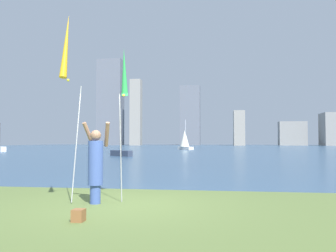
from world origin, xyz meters
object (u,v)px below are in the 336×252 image
object	(u,v)px
kite_flag_left	(66,50)
kite_flag_right	(124,76)
sailboat_3	(121,153)
bag	(79,215)
sailboat_1	(0,149)
person	(96,163)
sailboat_6	(185,140)

from	to	relation	value
kite_flag_left	kite_flag_right	distance (m)	1.43
kite_flag_left	sailboat_3	world-z (taller)	kite_flag_left
kite_flag_right	sailboat_3	distance (m)	24.55
kite_flag_right	kite_flag_left	bearing A→B (deg)	-140.43
bag	sailboat_1	distance (m)	45.23
person	kite_flag_right	bearing A→B (deg)	40.63
person	kite_flag_left	world-z (taller)	kite_flag_left
person	sailboat_6	bearing A→B (deg)	94.35
person	sailboat_3	bearing A→B (deg)	105.38
sailboat_1	person	bearing A→B (deg)	-54.23
kite_flag_left	sailboat_1	world-z (taller)	kite_flag_left
kite_flag_left	sailboat_3	xyz separation A→B (m)	(-5.62, 24.35, -3.05)
bag	sailboat_3	world-z (taller)	sailboat_3
kite_flag_left	kite_flag_right	bearing A→B (deg)	39.57
sailboat_3	bag	bearing A→B (deg)	-75.86
person	kite_flag_left	xyz separation A→B (m)	(-0.52, -0.43, 2.45)
kite_flag_left	sailboat_3	bearing A→B (deg)	103.00
kite_flag_left	bag	xyz separation A→B (m)	(0.85, -1.32, -3.24)
kite_flag_left	kite_flag_right	size ratio (longest dim) A/B	1.17
person	sailboat_6	world-z (taller)	sailboat_6
sailboat_3	sailboat_1	bearing A→B (deg)	149.34
bag	kite_flag_left	bearing A→B (deg)	122.65
sailboat_3	sailboat_6	distance (m)	25.05
kite_flag_right	sailboat_3	bearing A→B (deg)	105.85
sailboat_6	sailboat_3	bearing A→B (deg)	-97.51
kite_flag_left	kite_flag_right	world-z (taller)	kite_flag_left
kite_flag_right	person	bearing A→B (deg)	-140.35
kite_flag_left	sailboat_1	xyz separation A→B (m)	(-24.97, 35.82, -3.00)
sailboat_6	person	bearing A→B (deg)	-86.62
person	kite_flag_right	distance (m)	2.12
bag	sailboat_6	world-z (taller)	sailboat_6
bag	sailboat_3	bearing A→B (deg)	104.14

